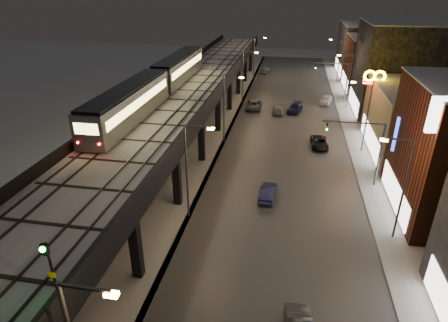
{
  "coord_description": "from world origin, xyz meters",
  "views": [
    {
      "loc": [
        7.62,
        -14.66,
        19.54
      ],
      "look_at": [
        2.23,
        14.97,
        5.0
      ],
      "focal_mm": 30.0,
      "sensor_mm": 36.0,
      "label": 1
    }
  ],
  "objects_px": {
    "car_mid_silver": "(254,104)",
    "car_far_white": "(266,70)",
    "car_onc_white": "(295,108)",
    "car_near_white": "(268,192)",
    "car_mid_dark": "(278,109)",
    "car_onc_dark": "(319,143)",
    "sign_citgo": "(442,135)",
    "subway_train": "(158,82)",
    "rail_signal": "(48,260)",
    "car_onc_red": "(326,100)"
  },
  "relations": [
    {
      "from": "car_near_white",
      "to": "car_mid_silver",
      "type": "relative_size",
      "value": 0.76
    },
    {
      "from": "car_onc_white",
      "to": "subway_train",
      "type": "bearing_deg",
      "value": -121.88
    },
    {
      "from": "car_mid_dark",
      "to": "car_onc_dark",
      "type": "bearing_deg",
      "value": 112.61
    },
    {
      "from": "car_near_white",
      "to": "sign_citgo",
      "type": "distance_m",
      "value": 16.07
    },
    {
      "from": "car_near_white",
      "to": "car_mid_silver",
      "type": "bearing_deg",
      "value": -77.45
    },
    {
      "from": "car_mid_dark",
      "to": "car_onc_red",
      "type": "height_order",
      "value": "car_onc_red"
    },
    {
      "from": "car_far_white",
      "to": "sign_citgo",
      "type": "relative_size",
      "value": 0.33
    },
    {
      "from": "rail_signal",
      "to": "car_mid_dark",
      "type": "distance_m",
      "value": 49.57
    },
    {
      "from": "car_near_white",
      "to": "car_far_white",
      "type": "relative_size",
      "value": 0.97
    },
    {
      "from": "car_far_white",
      "to": "car_mid_dark",
      "type": "bearing_deg",
      "value": 111.2
    },
    {
      "from": "rail_signal",
      "to": "sign_citgo",
      "type": "height_order",
      "value": "sign_citgo"
    },
    {
      "from": "car_onc_red",
      "to": "rail_signal",
      "type": "bearing_deg",
      "value": -92.72
    },
    {
      "from": "rail_signal",
      "to": "car_onc_dark",
      "type": "xyz_separation_m",
      "value": [
        13.89,
        35.01,
        -8.1
      ]
    },
    {
      "from": "subway_train",
      "to": "car_onc_white",
      "type": "height_order",
      "value": "subway_train"
    },
    {
      "from": "car_mid_dark",
      "to": "car_onc_white",
      "type": "xyz_separation_m",
      "value": [
        2.68,
        0.86,
        0.02
      ]
    },
    {
      "from": "car_onc_dark",
      "to": "car_near_white",
      "type": "bearing_deg",
      "value": -115.52
    },
    {
      "from": "sign_citgo",
      "to": "car_onc_red",
      "type": "bearing_deg",
      "value": 96.94
    },
    {
      "from": "car_mid_silver",
      "to": "sign_citgo",
      "type": "distance_m",
      "value": 38.72
    },
    {
      "from": "car_mid_dark",
      "to": "subway_train",
      "type": "bearing_deg",
      "value": 46.48
    },
    {
      "from": "car_onc_dark",
      "to": "car_onc_red",
      "type": "bearing_deg",
      "value": 80.68
    },
    {
      "from": "sign_citgo",
      "to": "car_near_white",
      "type": "bearing_deg",
      "value": 157.87
    },
    {
      "from": "car_mid_silver",
      "to": "car_mid_dark",
      "type": "bearing_deg",
      "value": 158.19
    },
    {
      "from": "car_onc_dark",
      "to": "car_onc_white",
      "type": "height_order",
      "value": "car_onc_white"
    },
    {
      "from": "rail_signal",
      "to": "car_far_white",
      "type": "bearing_deg",
      "value": 87.43
    },
    {
      "from": "car_onc_dark",
      "to": "car_onc_red",
      "type": "distance_m",
      "value": 19.79
    },
    {
      "from": "car_mid_dark",
      "to": "car_onc_dark",
      "type": "height_order",
      "value": "car_mid_dark"
    },
    {
      "from": "subway_train",
      "to": "car_onc_dark",
      "type": "bearing_deg",
      "value": 7.58
    },
    {
      "from": "car_mid_dark",
      "to": "car_far_white",
      "type": "bearing_deg",
      "value": -83.05
    },
    {
      "from": "car_onc_red",
      "to": "car_far_white",
      "type": "bearing_deg",
      "value": 131.81
    },
    {
      "from": "rail_signal",
      "to": "car_mid_dark",
      "type": "relative_size",
      "value": 0.66
    },
    {
      "from": "car_far_white",
      "to": "car_onc_white",
      "type": "height_order",
      "value": "car_far_white"
    },
    {
      "from": "car_near_white",
      "to": "car_onc_red",
      "type": "height_order",
      "value": "car_onc_red"
    },
    {
      "from": "car_mid_silver",
      "to": "car_far_white",
      "type": "distance_m",
      "value": 27.9
    },
    {
      "from": "car_mid_silver",
      "to": "car_near_white",
      "type": "bearing_deg",
      "value": 97.84
    },
    {
      "from": "car_mid_silver",
      "to": "car_far_white",
      "type": "height_order",
      "value": "car_mid_silver"
    },
    {
      "from": "car_onc_white",
      "to": "sign_citgo",
      "type": "relative_size",
      "value": 0.37
    },
    {
      "from": "car_onc_white",
      "to": "car_near_white",
      "type": "bearing_deg",
      "value": -81.33
    },
    {
      "from": "car_onc_dark",
      "to": "car_onc_white",
      "type": "bearing_deg",
      "value": 99.64
    },
    {
      "from": "car_onc_dark",
      "to": "car_onc_white",
      "type": "distance_m",
      "value": 14.5
    },
    {
      "from": "rail_signal",
      "to": "car_near_white",
      "type": "bearing_deg",
      "value": 68.63
    },
    {
      "from": "car_onc_dark",
      "to": "car_onc_white",
      "type": "xyz_separation_m",
      "value": [
        -3.29,
        14.12,
        0.05
      ]
    },
    {
      "from": "car_onc_dark",
      "to": "car_far_white",
      "type": "bearing_deg",
      "value": 100.21
    },
    {
      "from": "car_onc_red",
      "to": "car_mid_dark",
      "type": "bearing_deg",
      "value": -127.64
    },
    {
      "from": "car_mid_silver",
      "to": "subway_train",
      "type": "bearing_deg",
      "value": 58.8
    },
    {
      "from": "subway_train",
      "to": "car_onc_dark",
      "type": "relative_size",
      "value": 7.92
    },
    {
      "from": "subway_train",
      "to": "car_far_white",
      "type": "relative_size",
      "value": 8.49
    },
    {
      "from": "car_near_white",
      "to": "car_onc_white",
      "type": "relative_size",
      "value": 0.88
    },
    {
      "from": "subway_train",
      "to": "car_near_white",
      "type": "height_order",
      "value": "subway_train"
    },
    {
      "from": "subway_train",
      "to": "car_far_white",
      "type": "distance_m",
      "value": 47.11
    },
    {
      "from": "car_mid_dark",
      "to": "car_onc_white",
      "type": "relative_size",
      "value": 0.97
    }
  ]
}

